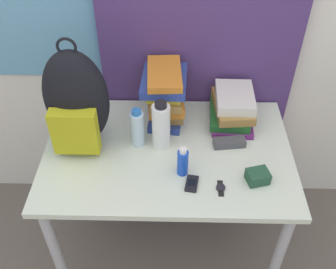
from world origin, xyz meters
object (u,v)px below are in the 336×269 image
sunscreen_bottle (183,162)px  cell_phone (192,184)px  sunglasses_case (229,143)px  camera_pouch (258,176)px  wristwatch (221,188)px  backpack (76,102)px  book_stack_left (165,95)px  sports_bottle (161,126)px  book_stack_center (232,108)px  water_bottle (137,128)px

sunscreen_bottle → cell_phone: size_ratio=1.60×
cell_phone → sunglasses_case: 0.31m
camera_pouch → wristwatch: bearing=-163.4°
backpack → cell_phone: 0.62m
book_stack_left → sunglasses_case: (0.31, -0.19, -0.14)m
sports_bottle → sunscreen_bottle: 0.21m
backpack → sunscreen_bottle: bearing=-22.7°
book_stack_center → water_bottle: size_ratio=1.48×
cell_phone → sports_bottle: bearing=119.6°
sports_bottle → book_stack_center: bearing=29.2°
backpack → wristwatch: bearing=-24.3°
backpack → sunscreen_bottle: (0.47, -0.20, -0.17)m
sunglasses_case → backpack: bearing=178.4°
sports_bottle → sunscreen_bottle: sports_bottle is taller
backpack → sunglasses_case: backpack is taller
book_stack_center → sunglasses_case: size_ratio=1.91×
book_stack_left → wristwatch: (0.25, -0.46, -0.15)m
sports_bottle → camera_pouch: bearing=-27.0°
camera_pouch → wristwatch: size_ratio=1.26×
sunscreen_bottle → wristwatch: sunscreen_bottle is taller
sunscreen_bottle → wristwatch: (0.16, -0.09, -0.06)m
water_bottle → sunscreen_bottle: (0.21, -0.19, -0.03)m
backpack → camera_pouch: 0.86m
cell_phone → camera_pouch: size_ratio=0.85×
sunscreen_bottle → camera_pouch: 0.33m
sunglasses_case → camera_pouch: bearing=-65.4°
backpack → sunglasses_case: bearing=-1.6°
camera_pouch → book_stack_left: bearing=135.0°
sunscreen_bottle → water_bottle: bearing=138.4°
sunglasses_case → camera_pouch: camera_pouch is taller
book_stack_left → cell_phone: (0.12, -0.44, -0.15)m
book_stack_left → book_stack_center: 0.34m
sunscreen_bottle → cell_phone: bearing=-60.2°
sunscreen_bottle → camera_pouch: (0.32, -0.04, -0.04)m
backpack → book_stack_left: size_ratio=1.86×
book_stack_left → camera_pouch: (0.41, -0.41, -0.13)m
book_stack_center → cell_phone: (-0.21, -0.44, -0.07)m
book_stack_center → sports_bottle: bearing=-150.8°
water_bottle → camera_pouch: 0.58m
backpack → camera_pouch: (0.80, -0.24, -0.21)m
book_stack_left → water_bottle: bearing=-124.6°
water_bottle → camera_pouch: size_ratio=1.86×
water_bottle → sunscreen_bottle: size_ratio=1.36×
backpack → book_stack_left: (0.39, 0.17, -0.08)m
book_stack_left → camera_pouch: 0.59m
book_stack_center → sunglasses_case: 0.20m
book_stack_center → backpack: bearing=-166.8°
sports_bottle → sunglasses_case: (0.32, 0.00, -0.10)m
sports_bottle → sunscreen_bottle: size_ratio=1.72×
book_stack_left → sports_bottle: book_stack_left is taller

